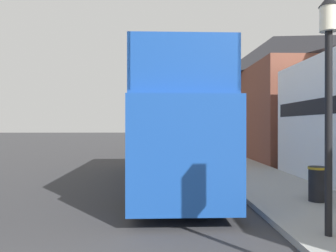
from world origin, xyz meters
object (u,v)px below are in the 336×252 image
Objects in this scene: lamp_post_second at (226,95)px; parked_car_ahead_of_bus at (179,149)px; litter_bin at (317,183)px; lamp_post_nearest at (329,68)px; tour_bus at (173,134)px.

parked_car_ahead_of_bus is at bearing 104.38° from lamp_post_second.
parked_car_ahead_of_bus is at bearing 103.64° from litter_bin.
parked_car_ahead_of_bus is at bearing 97.09° from lamp_post_nearest.
lamp_post_second is at bearing 91.17° from lamp_post_nearest.
litter_bin is (1.27, -5.60, -2.86)m from lamp_post_second.
lamp_post_nearest reaches higher than parked_car_ahead_of_bus.
lamp_post_second is 6.42m from litter_bin.
tour_bus reaches higher than litter_bin.
lamp_post_nearest is at bearing -83.00° from parked_car_ahead_of_bus.
tour_bus is 2.63× the size of parked_car_ahead_of_bus.
parked_car_ahead_of_bus is 0.90× the size of lamp_post_nearest.
lamp_post_second reaches higher than tour_bus.
lamp_post_nearest is (2.60, -6.06, 1.37)m from tour_bus.
parked_car_ahead_of_bus is 4.28× the size of litter_bin.
tour_bus is at bearing 137.54° from litter_bin.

